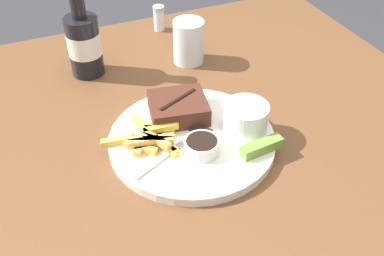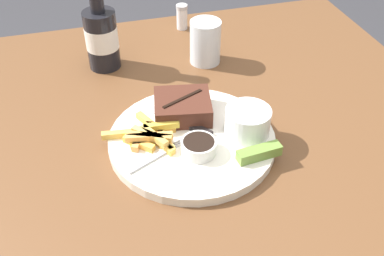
{
  "view_description": "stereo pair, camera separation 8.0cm",
  "coord_description": "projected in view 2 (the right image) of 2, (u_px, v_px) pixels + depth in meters",
  "views": [
    {
      "loc": [
        -0.24,
        -0.57,
        1.31
      ],
      "look_at": [
        0.0,
        0.0,
        0.79
      ],
      "focal_mm": 42.0,
      "sensor_mm": 36.0,
      "label": 1
    },
    {
      "loc": [
        -0.17,
        -0.6,
        1.31
      ],
      "look_at": [
        0.0,
        0.0,
        0.79
      ],
      "focal_mm": 42.0,
      "sensor_mm": 36.0,
      "label": 2
    }
  ],
  "objects": [
    {
      "name": "pickle_spear",
      "position": [
        259.0,
        153.0,
        0.77
      ],
      "size": [
        0.08,
        0.03,
        0.02
      ],
      "color": "olive",
      "rests_on": "dinner_plate"
    },
    {
      "name": "dining_table",
      "position": [
        192.0,
        177.0,
        0.89
      ],
      "size": [
        1.11,
        1.05,
        0.76
      ],
      "color": "brown",
      "rests_on": "ground_plane"
    },
    {
      "name": "steak_portion",
      "position": [
        183.0,
        107.0,
        0.86
      ],
      "size": [
        0.12,
        0.11,
        0.04
      ],
      "color": "#472319",
      "rests_on": "dinner_plate"
    },
    {
      "name": "salt_shaker",
      "position": [
        182.0,
        17.0,
        1.16
      ],
      "size": [
        0.03,
        0.03,
        0.07
      ],
      "color": "white",
      "rests_on": "dining_table"
    },
    {
      "name": "dinner_plate",
      "position": [
        192.0,
        140.0,
        0.82
      ],
      "size": [
        0.31,
        0.31,
        0.02
      ],
      "color": "silver",
      "rests_on": "dining_table"
    },
    {
      "name": "beer_bottle",
      "position": [
        101.0,
        36.0,
        0.99
      ],
      "size": [
        0.07,
        0.07,
        0.22
      ],
      "color": "black",
      "rests_on": "dining_table"
    },
    {
      "name": "fries_pile",
      "position": [
        149.0,
        135.0,
        0.8
      ],
      "size": [
        0.14,
        0.13,
        0.02
      ],
      "color": "gold",
      "rests_on": "dinner_plate"
    },
    {
      "name": "knife_utensil",
      "position": [
        182.0,
        122.0,
        0.85
      ],
      "size": [
        0.12,
        0.14,
        0.01
      ],
      "rotation": [
        0.0,
        0.0,
        2.25
      ],
      "color": "#B7B7BC",
      "rests_on": "dinner_plate"
    },
    {
      "name": "dipping_sauce_cup",
      "position": [
        201.0,
        146.0,
        0.78
      ],
      "size": [
        0.06,
        0.06,
        0.02
      ],
      "color": "silver",
      "rests_on": "dinner_plate"
    },
    {
      "name": "drinking_glass",
      "position": [
        205.0,
        42.0,
        1.02
      ],
      "size": [
        0.07,
        0.07,
        0.1
      ],
      "color": "silver",
      "rests_on": "dining_table"
    },
    {
      "name": "coleslaw_cup",
      "position": [
        248.0,
        120.0,
        0.81
      ],
      "size": [
        0.08,
        0.08,
        0.05
      ],
      "color": "white",
      "rests_on": "dinner_plate"
    },
    {
      "name": "fork_utensil",
      "position": [
        157.0,
        156.0,
        0.78
      ],
      "size": [
        0.13,
        0.07,
        0.0
      ],
      "rotation": [
        0.0,
        0.0,
        6.73
      ],
      "color": "#B7B7BC",
      "rests_on": "dinner_plate"
    }
  ]
}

